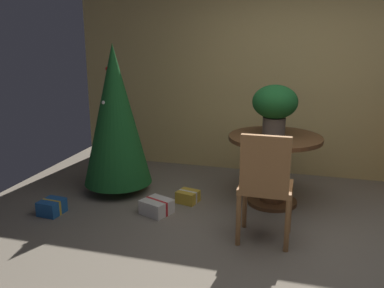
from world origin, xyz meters
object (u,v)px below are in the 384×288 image
Objects in this scene: wooden_chair_near at (265,182)px; gift_box_cream at (157,207)px; round_dining_table at (274,161)px; holiday_tree at (115,115)px; gift_box_blue at (52,207)px; flower_vase at (275,105)px; gift_box_gold at (188,197)px.

gift_box_cream is at bearing 163.91° from wooden_chair_near.
holiday_tree reaches higher than round_dining_table.
holiday_tree reaches higher than wooden_chair_near.
gift_box_blue is at bearing -163.67° from gift_box_cream.
flower_vase is at bearing 91.47° from wooden_chair_near.
holiday_tree is 4.83× the size of gift_box_cream.
holiday_tree is at bearing -174.71° from flower_vase.
gift_box_gold is at bearing 58.25° from gift_box_cream.
gift_box_gold is at bearing -6.76° from holiday_tree.
holiday_tree is 1.16m from gift_box_cream.
round_dining_table is at bearing 3.91° from holiday_tree.
gift_box_gold is 1.43m from gift_box_blue.
holiday_tree is 1.23m from gift_box_gold.
flower_vase is 1.62m from gift_box_cream.
round_dining_table is 2.78× the size of gift_box_cream.
round_dining_table is at bearing 22.57° from gift_box_blue.
wooden_chair_near reaches higher than gift_box_blue.
flower_vase is at bearing 121.16° from round_dining_table.
gift_box_cream is at bearing -152.13° from round_dining_table.
holiday_tree is at bearing -176.09° from round_dining_table.
gift_box_cream is 1.38× the size of gift_box_blue.
flower_vase is 1.51× the size of gift_box_cream.
wooden_chair_near is at bearing -88.53° from flower_vase.
holiday_tree is 6.66× the size of gift_box_blue.
holiday_tree reaches higher than gift_box_blue.
round_dining_table is at bearing -58.84° from flower_vase.
wooden_chair_near is 3.93× the size of gift_box_blue.
gift_box_gold is at bearing -162.98° from flower_vase.
flower_vase is 0.31× the size of holiday_tree.
wooden_chair_near is at bearing -0.54° from gift_box_blue.
flower_vase is at bearing 30.02° from gift_box_cream.
flower_vase is 2.09× the size of gift_box_gold.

